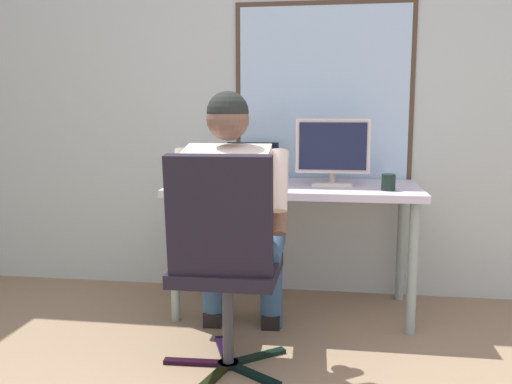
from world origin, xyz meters
The scene contains 8 objects.
wall_rear centered at (0.01, 2.42, 1.44)m, with size 5.48×0.08×2.89m.
desk centered at (0.06, 2.03, 0.67)m, with size 1.42×0.68×0.75m.
office_chair centered at (-0.18, 1.14, 0.58)m, with size 0.57×0.59×1.00m.
person_seated centered at (-0.19, 1.41, 0.66)m, with size 0.54×0.81×1.26m.
crt_monitor centered at (0.27, 2.05, 0.97)m, with size 0.42×0.18×0.38m.
laptop centered at (-0.20, 2.08, 0.81)m, with size 0.31×0.34×0.24m.
wine_glass centered at (-0.44, 1.86, 0.85)m, with size 0.08×0.08×0.14m.
coffee_mug centered at (0.57, 1.87, 0.80)m, with size 0.07×0.07×0.09m.
Camera 1 is at (0.30, -1.12, 1.18)m, focal length 38.61 mm.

